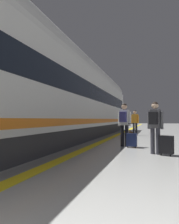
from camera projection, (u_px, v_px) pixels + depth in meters
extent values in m
cube|color=yellow|center=(99.00, 143.00, 10.37)|extent=(0.36, 80.00, 0.01)
cube|color=slate|center=(93.00, 143.00, 10.44)|extent=(0.52, 80.00, 0.01)
cube|color=#38383D|center=(53.00, 136.00, 10.21)|extent=(2.67, 26.55, 0.70)
cube|color=silver|center=(53.00, 96.00, 10.27)|extent=(2.90, 27.65, 2.90)
cylinder|color=silver|center=(53.00, 66.00, 10.31)|extent=(2.84, 27.10, 2.84)
cube|color=black|center=(53.00, 89.00, 10.28)|extent=(2.93, 25.99, 0.80)
cube|color=orange|center=(53.00, 121.00, 10.23)|extent=(2.94, 27.10, 0.24)
cube|color=gray|center=(60.00, 107.00, 14.65)|extent=(0.02, 0.90, 2.00)
cylinder|color=#383842|center=(153.00, 141.00, 7.09)|extent=(0.14, 0.14, 0.82)
cylinder|color=#383842|center=(158.00, 141.00, 6.98)|extent=(0.14, 0.14, 0.82)
cube|color=#4C4C51|center=(155.00, 119.00, 7.05)|extent=(0.38, 0.30, 0.58)
cylinder|color=#4C4C51|center=(149.00, 120.00, 7.19)|extent=(0.09, 0.09, 0.54)
cylinder|color=#4C4C51|center=(162.00, 120.00, 6.93)|extent=(0.09, 0.09, 0.54)
sphere|color=beige|center=(155.00, 106.00, 7.07)|extent=(0.21, 0.21, 0.21)
sphere|color=black|center=(155.00, 105.00, 7.07)|extent=(0.20, 0.20, 0.20)
cube|color=black|center=(153.00, 118.00, 6.94)|extent=(0.29, 0.22, 0.39)
cube|color=black|center=(167.00, 145.00, 6.72)|extent=(0.44, 0.36, 0.54)
cube|color=black|center=(168.00, 147.00, 6.81)|extent=(0.29, 0.15, 0.30)
cylinder|color=black|center=(161.00, 155.00, 6.76)|extent=(0.04, 0.06, 0.06)
cylinder|color=black|center=(170.00, 156.00, 6.57)|extent=(0.04, 0.06, 0.06)
cylinder|color=black|center=(122.00, 136.00, 9.04)|extent=(0.14, 0.14, 0.86)
cylinder|color=black|center=(127.00, 136.00, 8.96)|extent=(0.14, 0.14, 0.86)
cube|color=silver|center=(124.00, 117.00, 9.02)|extent=(0.38, 0.28, 0.61)
cylinder|color=silver|center=(119.00, 119.00, 9.14)|extent=(0.09, 0.09, 0.57)
cylinder|color=silver|center=(130.00, 119.00, 8.92)|extent=(0.09, 0.09, 0.57)
sphere|color=tan|center=(124.00, 107.00, 9.04)|extent=(0.22, 0.22, 0.22)
sphere|color=black|center=(124.00, 106.00, 9.04)|extent=(0.21, 0.21, 0.21)
cube|color=navy|center=(123.00, 117.00, 8.89)|extent=(0.29, 0.20, 0.41)
cube|color=#19234C|center=(132.00, 140.00, 8.59)|extent=(0.40, 0.25, 0.49)
cube|color=#19234C|center=(132.00, 141.00, 8.69)|extent=(0.31, 0.04, 0.27)
cylinder|color=black|center=(128.00, 147.00, 8.57)|extent=(0.03, 0.06, 0.06)
cylinder|color=black|center=(135.00, 147.00, 8.46)|extent=(0.03, 0.06, 0.06)
cylinder|color=gray|center=(129.00, 128.00, 8.59)|extent=(0.02, 0.02, 0.38)
cylinder|color=gray|center=(134.00, 129.00, 8.51)|extent=(0.02, 0.02, 0.38)
cube|color=black|center=(131.00, 124.00, 8.55)|extent=(0.22, 0.04, 0.02)
cylinder|color=black|center=(134.00, 129.00, 15.08)|extent=(0.14, 0.14, 0.84)
cylinder|color=black|center=(136.00, 129.00, 14.98)|extent=(0.14, 0.14, 0.84)
cube|color=orange|center=(135.00, 119.00, 15.05)|extent=(0.38, 0.29, 0.60)
cylinder|color=orange|center=(132.00, 119.00, 15.18)|extent=(0.09, 0.09, 0.56)
cylinder|color=orange|center=(138.00, 119.00, 14.94)|extent=(0.09, 0.09, 0.56)
sphere|color=beige|center=(135.00, 112.00, 15.07)|extent=(0.22, 0.22, 0.22)
sphere|color=black|center=(135.00, 112.00, 15.07)|extent=(0.20, 0.20, 0.20)
ellipsoid|color=brown|center=(130.00, 133.00, 14.81)|extent=(0.44, 0.26, 0.30)
torus|color=brown|center=(130.00, 132.00, 14.82)|extent=(0.22, 0.02, 0.22)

